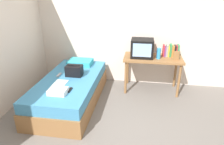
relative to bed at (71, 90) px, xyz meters
name	(u,v)px	position (x,y,z in m)	size (l,w,h in m)	color
ground_plane	(114,137)	(0.95, -0.87, -0.24)	(8.00, 8.00, 0.00)	slate
wall_back	(127,25)	(0.95, 1.13, 1.06)	(5.20, 0.10, 2.60)	beige
bed	(71,90)	(0.00, 0.00, 0.00)	(1.00, 2.00, 0.50)	olive
desk	(153,61)	(1.52, 0.73, 0.40)	(1.16, 0.60, 0.74)	olive
tv	(142,48)	(1.29, 0.72, 0.67)	(0.44, 0.39, 0.36)	black
water_bottle	(159,53)	(1.61, 0.64, 0.60)	(0.08, 0.08, 0.22)	#3399DB
book_row	(171,51)	(1.87, 0.84, 0.61)	(0.32, 0.17, 0.25)	#B72D33
picture_frame	(176,56)	(1.95, 0.63, 0.58)	(0.11, 0.02, 0.17)	olive
pillow	(80,62)	(-0.01, 0.70, 0.30)	(0.50, 0.36, 0.11)	#33A8B7
handbag	(74,71)	(0.06, 0.12, 0.35)	(0.30, 0.20, 0.22)	black
magazine	(60,83)	(-0.08, -0.25, 0.26)	(0.21, 0.29, 0.01)	white
remote_dark	(70,90)	(0.17, -0.46, 0.26)	(0.04, 0.16, 0.02)	black
remote_silver	(59,75)	(-0.24, 0.09, 0.26)	(0.04, 0.14, 0.02)	#B7B7BC
folded_towel	(58,91)	(0.03, -0.58, 0.29)	(0.28, 0.22, 0.08)	white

